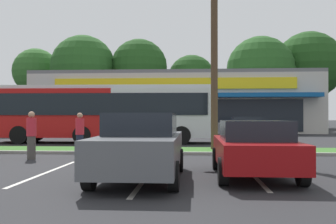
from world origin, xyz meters
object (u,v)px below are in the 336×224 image
Objects in this scene: pedestrian_by_pole at (80,134)px; utility_pole at (211,20)px; car_0 at (10,126)px; pedestrian_near_bench at (31,135)px; car_4 at (254,148)px; city_bus at (104,112)px; car_3 at (249,127)px; car_1 at (141,146)px.

utility_pole is at bearing 41.01° from pedestrian_by_pole.
car_0 is at bearing 143.84° from utility_pole.
car_4 is at bearing 139.78° from pedestrian_near_bench.
car_4 is (6.68, -11.67, -1.02)m from city_bus.
city_bus reaches higher than pedestrian_by_pole.
pedestrian_by_pole reaches higher than car_3.
pedestrian_near_bench is (-7.37, 3.45, 0.12)m from car_4.
utility_pole is 2.58× the size of car_0.
car_3 is at bearing 163.71° from car_1.
pedestrian_near_bench reaches higher than car_4.
pedestrian_near_bench is at bearing 64.93° from car_4.
car_4 is 7.83m from pedestrian_by_pole.
city_bus is 3.10× the size of car_4.
utility_pole is at bearing 164.23° from car_1.
car_4 is at bearing -48.79° from car_0.
car_1 reaches higher than car_0.
pedestrian_by_pole reaches higher than car_4.
car_3 is (3.05, 10.18, -4.94)m from utility_pole.
car_3 is at bearing 77.94° from pedestrian_by_pole.
car_0 is at bearing 149.08° from pedestrian_by_pole.
utility_pole is 11.72m from car_3.
car_1 is 1.08× the size of car_4.
car_3 is 2.47× the size of pedestrian_near_bench.
city_bus is 8.30m from pedestrian_near_bench.
car_1 is 18.17m from car_3.
city_bus reaches higher than car_3.
utility_pole is 18.11m from car_0.
car_1 is at bearing 123.27° from pedestrian_near_bench.
car_3 is at bearing 29.07° from city_bus.
car_0 reaches higher than car_4.
pedestrian_by_pole is (1.31, 1.51, -0.02)m from pedestrian_near_bench.
car_4 is 8.14m from pedestrian_near_bench.
car_0 is 14.89m from pedestrian_by_pole.
utility_pole is 7.37m from pedestrian_by_pole.
pedestrian_by_pole is at bearing 50.68° from car_4.
pedestrian_near_bench reaches higher than car_3.
car_4 is 2.40× the size of pedestrian_near_bench.
car_3 is at bearing -0.34° from car_0.
pedestrian_near_bench reaches higher than car_0.
car_0 is at bearing -76.17° from pedestrian_near_bench.
car_0 is 1.00× the size of car_4.
car_1 is (12.02, -17.54, 0.04)m from car_0.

